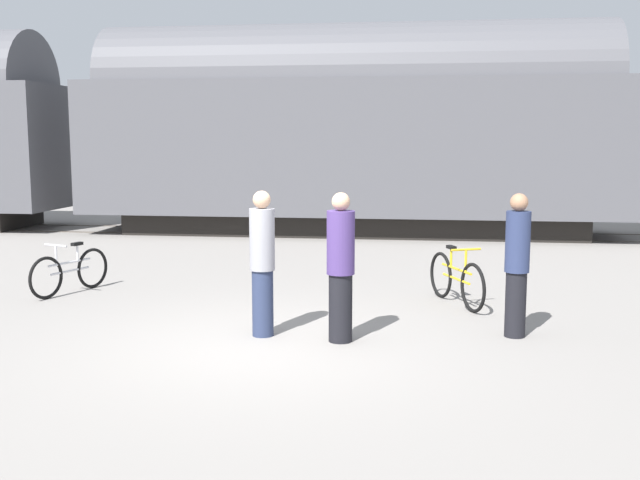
{
  "coord_description": "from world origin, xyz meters",
  "views": [
    {
      "loc": [
        1.78,
        -8.58,
        2.45
      ],
      "look_at": [
        0.45,
        1.27,
        1.1
      ],
      "focal_mm": 42.0,
      "sensor_mm": 36.0,
      "label": 1
    }
  ],
  "objects": [
    {
      "name": "person_in_navy",
      "position": [
        2.97,
        0.75,
        0.92
      ],
      "size": [
        0.3,
        0.3,
        1.79
      ],
      "rotation": [
        0.0,
        0.0,
        2.42
      ],
      "color": "black",
      "rests_on": "ground_plane"
    },
    {
      "name": "person_in_grey",
      "position": [
        -0.15,
        0.37,
        0.93
      ],
      "size": [
        0.31,
        0.31,
        1.82
      ],
      "rotation": [
        0.0,
        0.0,
        0.4
      ],
      "color": "#283351",
      "rests_on": "ground_plane"
    },
    {
      "name": "rail_near",
      "position": [
        0.0,
        9.97,
        0.01
      ],
      "size": [
        55.61,
        0.07,
        0.01
      ],
      "primitive_type": "cube",
      "color": "#4C4238",
      "rests_on": "ground_plane"
    },
    {
      "name": "freight_train",
      "position": [
        0.0,
        10.68,
        2.79
      ],
      "size": [
        43.61,
        3.04,
        5.33
      ],
      "color": "black",
      "rests_on": "ground_plane"
    },
    {
      "name": "ground_plane",
      "position": [
        0.0,
        0.0,
        0.0
      ],
      "size": [
        80.0,
        80.0,
        0.0
      ],
      "primitive_type": "plane",
      "color": "gray"
    },
    {
      "name": "bicycle_silver",
      "position": [
        -3.74,
        2.5,
        0.35
      ],
      "size": [
        0.61,
        1.57,
        0.82
      ],
      "color": "black",
      "rests_on": "ground_plane"
    },
    {
      "name": "rail_far",
      "position": [
        0.0,
        11.4,
        0.01
      ],
      "size": [
        55.61,
        0.07,
        0.01
      ],
      "primitive_type": "cube",
      "color": "#4C4238",
      "rests_on": "ground_plane"
    },
    {
      "name": "person_in_purple",
      "position": [
        0.84,
        0.24,
        0.92
      ],
      "size": [
        0.34,
        0.34,
        1.82
      ],
      "rotation": [
        0.0,
        0.0,
        3.8
      ],
      "color": "black",
      "rests_on": "ground_plane"
    },
    {
      "name": "bicycle_yellow",
      "position": [
        2.32,
        2.49,
        0.38
      ],
      "size": [
        0.76,
        1.63,
        0.88
      ],
      "color": "black",
      "rests_on": "ground_plane"
    }
  ]
}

